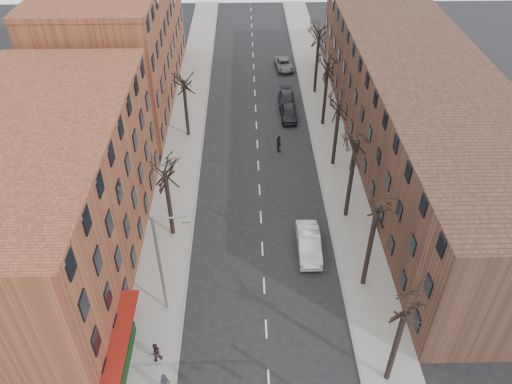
{
  "coord_description": "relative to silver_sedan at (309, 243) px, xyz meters",
  "views": [
    {
      "loc": [
        -1.24,
        -13.59,
        29.4
      ],
      "look_at": [
        -0.47,
        18.58,
        4.0
      ],
      "focal_mm": 35.0,
      "sensor_mm": 36.0,
      "label": 1
    }
  ],
  "objects": [
    {
      "name": "tree_right_e",
      "position": [
        3.81,
        20.33,
        -0.85
      ],
      "size": [
        5.2,
        5.2,
        10.8
      ],
      "primitive_type": null,
      "color": "black",
      "rests_on": "ground"
    },
    {
      "name": "tree_right_a",
      "position": [
        3.81,
        -11.67,
        -0.85
      ],
      "size": [
        5.2,
        5.2,
        10.0
      ],
      "primitive_type": null,
      "color": "black",
      "rests_on": "ground"
    },
    {
      "name": "sidewalk_left",
      "position": [
        -11.79,
        19.33,
        -0.77
      ],
      "size": [
        4.0,
        90.0,
        0.15
      ],
      "primitive_type": "cube",
      "color": "gray",
      "rests_on": "ground"
    },
    {
      "name": "tree_right_c",
      "position": [
        3.81,
        4.33,
        -0.85
      ],
      "size": [
        5.2,
        5.2,
        11.6
      ],
      "primitive_type": null,
      "color": "black",
      "rests_on": "ground"
    },
    {
      "name": "pedestrian_crossing",
      "position": [
        -1.57,
        14.88,
        0.11
      ],
      "size": [
        0.79,
        1.21,
        1.92
      ],
      "primitive_type": "imported",
      "rotation": [
        0.0,
        0.0,
        1.88
      ],
      "color": "black",
      "rests_on": "ground"
    },
    {
      "name": "parked_car_near",
      "position": [
        0.01,
        21.77,
        -0.08
      ],
      "size": [
        1.82,
        4.5,
        1.53
      ],
      "primitive_type": "imported",
      "rotation": [
        0.0,
        0.0,
        0.0
      ],
      "color": "black",
      "rests_on": "ground"
    },
    {
      "name": "awning_left",
      "position": [
        -13.19,
        -9.67,
        -0.85
      ],
      "size": [
        1.2,
        7.0,
        0.15
      ],
      "primitive_type": "cube",
      "color": "maroon",
      "rests_on": "ground"
    },
    {
      "name": "tree_left_a",
      "position": [
        -11.39,
        2.33,
        -0.85
      ],
      "size": [
        5.2,
        5.2,
        9.5
      ],
      "primitive_type": null,
      "color": "black",
      "rests_on": "ground"
    },
    {
      "name": "silver_sedan",
      "position": [
        0.0,
        0.0,
        0.0
      ],
      "size": [
        1.81,
        5.14,
        1.69
      ],
      "primitive_type": "imported",
      "rotation": [
        0.0,
        0.0,
        -0.0
      ],
      "color": "silver",
      "rests_on": "ground"
    },
    {
      "name": "parked_car_mid",
      "position": [
        0.01,
        25.23,
        -0.15
      ],
      "size": [
        2.04,
        4.81,
        1.39
      ],
      "primitive_type": "imported",
      "rotation": [
        0.0,
        0.0,
        -0.02
      ],
      "color": "black",
      "rests_on": "ground"
    },
    {
      "name": "tree_left_b",
      "position": [
        -11.39,
        18.33,
        -0.85
      ],
      "size": [
        5.2,
        5.2,
        9.5
      ],
      "primitive_type": null,
      "color": "black",
      "rests_on": "ground"
    },
    {
      "name": "pedestrian_b",
      "position": [
        -11.16,
        -10.01,
        0.1
      ],
      "size": [
        0.95,
        0.87,
        1.59
      ],
      "primitive_type": "imported",
      "rotation": [
        0.0,
        0.0,
        3.57
      ],
      "color": "black",
      "rests_on": "sidewalk_left"
    },
    {
      "name": "building_left_near",
      "position": [
        -19.79,
        -0.67,
        5.15
      ],
      "size": [
        12.0,
        26.0,
        12.0
      ],
      "primitive_type": "cube",
      "color": "brown",
      "rests_on": "ground"
    },
    {
      "name": "sidewalk_right",
      "position": [
        4.21,
        19.33,
        -0.77
      ],
      "size": [
        4.0,
        90.0,
        0.15
      ],
      "primitive_type": "cube",
      "color": "gray",
      "rests_on": "ground"
    },
    {
      "name": "building_right",
      "position": [
        12.21,
        14.33,
        4.15
      ],
      "size": [
        12.0,
        50.0,
        10.0
      ],
      "primitive_type": "cube",
      "color": "#4F3125",
      "rests_on": "ground"
    },
    {
      "name": "streetlight",
      "position": [
        -10.82,
        -5.67,
        4.17
      ],
      "size": [
        2.45,
        0.22,
        9.03
      ],
      "color": "slate",
      "rests_on": "ground"
    },
    {
      "name": "building_left_far",
      "position": [
        -19.79,
        28.33,
        6.15
      ],
      "size": [
        12.0,
        28.0,
        14.0
      ],
      "primitive_type": "cube",
      "color": "brown",
      "rests_on": "ground"
    },
    {
      "name": "tree_right_b",
      "position": [
        3.81,
        -3.67,
        -0.85
      ],
      "size": [
        5.2,
        5.2,
        10.8
      ],
      "primitive_type": null,
      "color": "black",
      "rests_on": "ground"
    },
    {
      "name": "parked_car_far",
      "position": [
        0.38,
        35.48,
        -0.19
      ],
      "size": [
        2.66,
        4.94,
        1.32
      ],
      "primitive_type": "imported",
      "rotation": [
        0.0,
        0.0,
        0.1
      ],
      "color": "#55585C",
      "rests_on": "ground"
    },
    {
      "name": "tree_right_d",
      "position": [
        3.81,
        12.33,
        -0.85
      ],
      "size": [
        5.2,
        5.2,
        10.0
      ],
      "primitive_type": null,
      "color": "black",
      "rests_on": "ground"
    },
    {
      "name": "hedge",
      "position": [
        -13.29,
        -10.67,
        -0.2
      ],
      "size": [
        0.8,
        6.0,
        1.0
      ],
      "primitive_type": "cube",
      "color": "black",
      "rests_on": "sidewalk_left"
    },
    {
      "name": "tree_right_f",
      "position": [
        3.81,
        28.33,
        -0.85
      ],
      "size": [
        5.2,
        5.2,
        11.6
      ],
      "primitive_type": null,
      "color": "black",
      "rests_on": "ground"
    }
  ]
}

